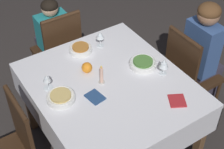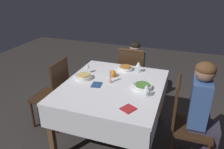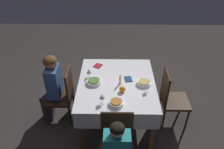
# 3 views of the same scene
# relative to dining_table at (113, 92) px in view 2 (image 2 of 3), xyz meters

# --- Properties ---
(ground_plane) EXTENTS (8.00, 8.00, 0.00)m
(ground_plane) POSITION_rel_dining_table_xyz_m (0.00, 0.00, -0.67)
(ground_plane) COLOR #332D2B
(dining_table) EXTENTS (1.29, 1.13, 0.76)m
(dining_table) POSITION_rel_dining_table_xyz_m (0.00, 0.00, 0.00)
(dining_table) COLOR silver
(dining_table) RESTS_ON ground_plane
(chair_north) EXTENTS (0.41, 0.42, 0.95)m
(chair_north) POSITION_rel_dining_table_xyz_m (0.03, 0.83, -0.16)
(chair_north) COLOR #382314
(chair_north) RESTS_ON ground_plane
(chair_west) EXTENTS (0.42, 0.41, 0.95)m
(chair_west) POSITION_rel_dining_table_xyz_m (-0.91, -0.00, -0.16)
(chair_west) COLOR #382314
(chair_west) RESTS_ON ground_plane
(chair_south) EXTENTS (0.41, 0.42, 0.95)m
(chair_south) POSITION_rel_dining_table_xyz_m (-0.02, -0.83, -0.16)
(chair_south) COLOR #382314
(chair_south) RESTS_ON ground_plane
(person_adult_denim) EXTENTS (0.30, 0.34, 1.18)m
(person_adult_denim) POSITION_rel_dining_table_xyz_m (0.03, 0.99, -0.01)
(person_adult_denim) COLOR #383342
(person_adult_denim) RESTS_ON ground_plane
(person_child_teal) EXTENTS (0.33, 0.30, 1.00)m
(person_child_teal) POSITION_rel_dining_table_xyz_m (-1.08, -0.00, -0.12)
(person_child_teal) COLOR #383342
(person_child_teal) RESTS_ON ground_plane
(bowl_north) EXTENTS (0.22, 0.22, 0.06)m
(bowl_north) POSITION_rel_dining_table_xyz_m (-0.03, 0.34, 0.12)
(bowl_north) COLOR white
(bowl_north) RESTS_ON dining_table
(wine_glass_north) EXTENTS (0.07, 0.07, 0.14)m
(wine_glass_north) POSITION_rel_dining_table_xyz_m (0.14, 0.42, 0.19)
(wine_glass_north) COLOR white
(wine_glass_north) RESTS_ON dining_table
(bowl_west) EXTENTS (0.20, 0.20, 0.06)m
(bowl_west) POSITION_rel_dining_table_xyz_m (-0.47, 0.01, 0.12)
(bowl_west) COLOR white
(bowl_west) RESTS_ON dining_table
(wine_glass_west) EXTENTS (0.07, 0.07, 0.15)m
(wine_glass_west) POSITION_rel_dining_table_xyz_m (-0.45, 0.19, 0.20)
(wine_glass_west) COLOR white
(wine_glass_west) RESTS_ON dining_table
(bowl_south) EXTENTS (0.21, 0.21, 0.06)m
(bowl_south) POSITION_rel_dining_table_xyz_m (-0.04, -0.39, 0.12)
(bowl_south) COLOR white
(bowl_south) RESTS_ON dining_table
(wine_glass_south) EXTENTS (0.07, 0.07, 0.13)m
(wine_glass_south) POSITION_rel_dining_table_xyz_m (-0.21, -0.42, 0.18)
(wine_glass_south) COLOR white
(wine_glass_south) RESTS_ON dining_table
(candle_centerpiece) EXTENTS (0.05, 0.05, 0.17)m
(candle_centerpiece) POSITION_rel_dining_table_xyz_m (-0.04, -0.05, 0.16)
(candle_centerpiece) COLOR beige
(candle_centerpiece) RESTS_ON dining_table
(orange_fruit) EXTENTS (0.09, 0.09, 0.09)m
(orange_fruit) POSITION_rel_dining_table_xyz_m (-0.21, -0.08, 0.13)
(orange_fruit) COLOR orange
(orange_fruit) RESTS_ON dining_table
(napkin_red_folded) EXTENTS (0.17, 0.16, 0.01)m
(napkin_red_folded) POSITION_rel_dining_table_xyz_m (0.43, 0.31, 0.10)
(napkin_red_folded) COLOR #AD2328
(napkin_red_folded) RESTS_ON dining_table
(napkin_spare_side) EXTENTS (0.15, 0.12, 0.01)m
(napkin_spare_side) POSITION_rel_dining_table_xyz_m (0.07, -0.17, 0.10)
(napkin_spare_side) COLOR navy
(napkin_spare_side) RESTS_ON dining_table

